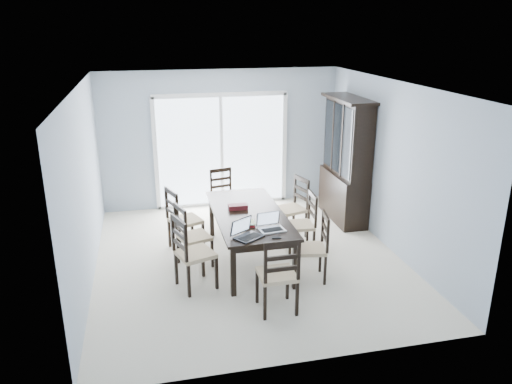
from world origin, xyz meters
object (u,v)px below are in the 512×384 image
chair_left_mid (188,230)px  laptop_silver (272,227)px  chair_right_near (317,240)px  hot_tub (187,169)px  chair_end_near (279,268)px  game_box (238,207)px  chair_right_mid (305,217)px  chair_right_far (295,200)px  chair_left_near (188,246)px  dining_table (249,218)px  china_hutch (346,162)px  laptop_dark (249,234)px  cell_phone (277,238)px  chair_left_far (179,213)px  chair_end_far (223,190)px

chair_left_mid → laptop_silver: size_ratio=3.02×
chair_right_near → hot_tub: chair_right_near is taller
chair_end_near → game_box: size_ratio=4.16×
chair_right_mid → chair_right_far: (0.05, 0.68, 0.02)m
game_box → chair_left_near: bearing=-133.8°
dining_table → chair_right_far: 1.21m
chair_left_near → chair_right_near: 1.75m
china_hutch → laptop_dark: (-2.21, -2.13, -0.26)m
dining_table → chair_end_near: 1.54m
cell_phone → hot_tub: 4.55m
chair_left_far → chair_end_near: size_ratio=0.99×
cell_phone → hot_tub: size_ratio=0.06×
chair_right_near → laptop_silver: chair_right_near is taller
chair_left_mid → chair_left_far: bearing=169.6°
chair_left_mid → chair_right_mid: (1.80, 0.11, -0.01)m
chair_left_far → hot_tub: (0.40, 2.96, -0.15)m
laptop_dark → chair_end_far: bearing=55.3°
chair_left_near → laptop_silver: chair_left_near is taller
chair_left_near → chair_right_far: bearing=107.5°
laptop_dark → hot_tub: bearing=62.0°
cell_phone → chair_right_near: bearing=23.7°
chair_left_far → cell_phone: size_ratio=9.88×
china_hutch → chair_right_mid: (-1.12, -1.19, -0.49)m
chair_right_far → laptop_dark: size_ratio=2.65×
chair_right_near → chair_end_near: chair_end_near is taller
chair_right_near → laptop_dark: size_ratio=2.57×
chair_left_far → chair_right_far: bearing=75.9°
chair_end_far → chair_left_mid: bearing=52.1°
chair_left_near → game_box: bearing=117.0°
laptop_silver → game_box: bearing=100.5°
china_hutch → cell_phone: bearing=-129.9°
chair_left_mid → chair_right_near: (1.69, -0.74, -0.00)m
laptop_silver → china_hutch: bearing=39.1°
cell_phone → chair_left_mid: bearing=146.9°
dining_table → chair_left_mid: (-0.90, -0.05, -0.08)m
chair_right_far → chair_end_far: bearing=34.4°
chair_right_far → laptop_dark: chair_right_far is taller
chair_right_mid → hot_tub: bearing=26.3°
china_hutch → chair_right_far: china_hutch is taller
chair_end_near → game_box: chair_end_near is taller
chair_end_far → cell_phone: 2.63m
chair_right_mid → game_box: 1.05m
china_hutch → chair_end_far: 2.23m
chair_left_far → chair_end_near: (1.03, -2.09, 0.01)m
chair_right_far → game_box: (-1.08, -0.56, 0.18)m
laptop_silver → cell_phone: size_ratio=3.10×
chair_end_far → cell_phone: chair_end_far is taller
chair_left_near → chair_left_mid: chair_left_near is taller
chair_right_near → laptop_silver: 0.66m
chair_end_far → laptop_dark: (-0.07, -2.52, 0.23)m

